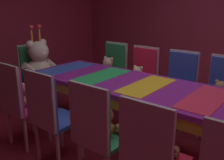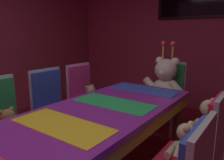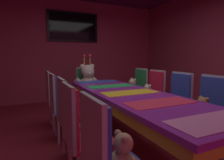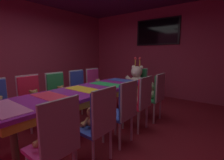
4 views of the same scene
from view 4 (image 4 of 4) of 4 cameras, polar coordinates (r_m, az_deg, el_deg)
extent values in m
plane|color=maroon|center=(3.17, -9.29, -16.51)|extent=(7.90, 7.90, 0.00)
cube|color=#99334C|center=(5.53, 15.78, 9.26)|extent=(5.20, 0.12, 2.80)
cube|color=#99334C|center=(5.10, -30.20, 8.37)|extent=(0.12, 6.40, 2.80)
cube|color=purple|center=(2.93, -9.66, -3.84)|extent=(0.90, 2.95, 0.05)
cube|color=gold|center=(2.95, -9.62, -5.25)|extent=(0.88, 2.89, 0.10)
cylinder|color=#4C3826|center=(3.82, 9.56, -6.45)|extent=(0.07, 0.07, 0.69)
cylinder|color=#4C3826|center=(2.11, -31.02, -21.44)|extent=(0.07, 0.07, 0.69)
cylinder|color=#4C3826|center=(4.22, 0.39, -4.78)|extent=(0.07, 0.07, 0.69)
cube|color=pink|center=(2.31, -33.59, -8.20)|extent=(0.77, 0.32, 0.01)
cube|color=#E52D4C|center=(2.56, -20.15, -5.58)|extent=(0.77, 0.32, 0.01)
cube|color=yellow|center=(2.93, -9.67, -3.30)|extent=(0.77, 0.32, 0.01)
cube|color=green|center=(3.37, -1.76, -1.50)|extent=(0.77, 0.32, 0.01)
cube|color=blue|center=(3.86, 4.22, -0.11)|extent=(0.77, 0.32, 0.01)
cylinder|color=#B2B2B7|center=(3.09, -30.87, -14.27)|extent=(0.04, 0.04, 0.42)
cylinder|color=#B2B2B7|center=(3.37, -32.90, -12.49)|extent=(0.04, 0.04, 0.42)
sphere|color=tan|center=(3.05, -34.67, -5.05)|extent=(0.05, 0.05, 0.05)
cylinder|color=tan|center=(3.07, -33.59, -7.96)|extent=(0.05, 0.12, 0.11)
cylinder|color=tan|center=(3.00, -33.75, -9.50)|extent=(0.06, 0.13, 0.06)
cube|color=red|center=(3.31, -25.74, -8.04)|extent=(0.40, 0.40, 0.04)
cube|color=red|center=(3.41, -27.41, -3.01)|extent=(0.05, 0.38, 0.50)
cube|color=#B2B2B7|center=(3.43, -27.56, -2.96)|extent=(0.03, 0.41, 0.55)
cylinder|color=#B2B2B7|center=(3.32, -21.67, -11.93)|extent=(0.04, 0.04, 0.42)
cylinder|color=#B2B2B7|center=(3.19, -26.76, -13.19)|extent=(0.04, 0.04, 0.42)
cylinder|color=#B2B2B7|center=(3.59, -24.30, -10.50)|extent=(0.04, 0.04, 0.42)
cylinder|color=#B2B2B7|center=(3.46, -29.08, -11.57)|extent=(0.04, 0.04, 0.42)
ellipsoid|color=olive|center=(3.29, -25.86, -6.45)|extent=(0.17, 0.17, 0.14)
sphere|color=olive|center=(3.24, -25.89, -4.40)|extent=(0.14, 0.14, 0.14)
sphere|color=#AE7747|center=(3.20, -25.51, -4.72)|extent=(0.05, 0.05, 0.05)
sphere|color=olive|center=(3.27, -25.26, -3.33)|extent=(0.05, 0.05, 0.05)
sphere|color=olive|center=(3.22, -26.90, -3.61)|extent=(0.05, 0.05, 0.05)
cylinder|color=olive|center=(3.29, -24.26, -6.08)|extent=(0.05, 0.12, 0.11)
cylinder|color=olive|center=(3.22, -26.97, -6.61)|extent=(0.05, 0.12, 0.11)
cylinder|color=olive|center=(3.22, -24.18, -7.50)|extent=(0.06, 0.13, 0.06)
cylinder|color=olive|center=(3.18, -25.63, -7.80)|extent=(0.06, 0.13, 0.06)
cube|color=#268C4C|center=(3.54, -17.60, -6.44)|extent=(0.40, 0.40, 0.04)
cube|color=#268C4C|center=(3.63, -19.42, -1.78)|extent=(0.05, 0.38, 0.50)
cube|color=#B2B2B7|center=(3.65, -19.60, -1.74)|extent=(0.03, 0.41, 0.55)
cylinder|color=#B2B2B7|center=(3.57, -13.80, -9.98)|extent=(0.04, 0.04, 0.42)
cylinder|color=#B2B2B7|center=(3.40, -18.11, -11.20)|extent=(0.04, 0.04, 0.42)
cylinder|color=#B2B2B7|center=(3.82, -16.80, -8.85)|extent=(0.04, 0.04, 0.42)
cylinder|color=#B2B2B7|center=(3.66, -20.96, -9.89)|extent=(0.04, 0.04, 0.42)
ellipsoid|color=olive|center=(3.52, -17.68, -4.97)|extent=(0.17, 0.17, 0.13)
sphere|color=olive|center=(3.48, -17.64, -3.10)|extent=(0.13, 0.13, 0.13)
sphere|color=#AE7747|center=(3.44, -17.20, -3.37)|extent=(0.05, 0.05, 0.05)
sphere|color=olive|center=(3.51, -17.14, -2.14)|extent=(0.05, 0.05, 0.05)
sphere|color=olive|center=(3.45, -18.50, -2.39)|extent=(0.05, 0.05, 0.05)
cylinder|color=olive|center=(3.53, -16.26, -4.62)|extent=(0.05, 0.12, 0.11)
cylinder|color=olive|center=(3.44, -18.51, -5.10)|extent=(0.05, 0.12, 0.11)
cylinder|color=olive|center=(3.47, -16.02, -5.87)|extent=(0.06, 0.12, 0.06)
cylinder|color=olive|center=(3.42, -17.22, -6.14)|extent=(0.06, 0.12, 0.06)
cube|color=#2D47B2|center=(3.91, -10.46, -4.67)|extent=(0.40, 0.40, 0.04)
cube|color=#2D47B2|center=(3.99, -12.29, -0.48)|extent=(0.05, 0.38, 0.50)
cube|color=#B2B2B7|center=(4.01, -12.49, -0.45)|extent=(0.03, 0.41, 0.55)
cylinder|color=#B2B2B7|center=(3.96, -7.07, -7.84)|extent=(0.04, 0.04, 0.42)
cylinder|color=#B2B2B7|center=(3.76, -10.57, -8.91)|extent=(0.04, 0.04, 0.42)
cylinder|color=#B2B2B7|center=(4.19, -10.18, -6.97)|extent=(0.04, 0.04, 0.42)
cylinder|color=#B2B2B7|center=(3.99, -13.64, -7.91)|extent=(0.04, 0.04, 0.42)
cube|color=#CC338C|center=(4.27, -5.05, -3.35)|extent=(0.40, 0.40, 0.04)
cube|color=#CC338C|center=(4.35, -6.84, 0.46)|extent=(0.05, 0.38, 0.50)
cube|color=#B2B2B7|center=(4.36, -7.04, 0.49)|extent=(0.03, 0.41, 0.55)
cylinder|color=#B2B2B7|center=(4.34, -2.00, -6.24)|extent=(0.04, 0.04, 0.42)
cylinder|color=#B2B2B7|center=(4.11, -4.90, -7.17)|extent=(0.04, 0.04, 0.42)
cylinder|color=#B2B2B7|center=(4.55, -5.10, -5.55)|extent=(0.04, 0.04, 0.42)
cylinder|color=#B2B2B7|center=(4.33, -8.02, -6.38)|extent=(0.04, 0.04, 0.42)
ellipsoid|color=tan|center=(4.25, -5.07, -2.14)|extent=(0.16, 0.16, 0.13)
sphere|color=tan|center=(4.22, -4.95, -0.59)|extent=(0.13, 0.13, 0.13)
sphere|color=tan|center=(4.19, -4.50, -0.79)|extent=(0.05, 0.05, 0.05)
sphere|color=tan|center=(4.26, -4.65, 0.17)|extent=(0.05, 0.05, 0.05)
sphere|color=tan|center=(4.19, -5.56, 0.00)|extent=(0.05, 0.05, 0.05)
cylinder|color=tan|center=(4.29, -4.00, -1.85)|extent=(0.05, 0.12, 0.11)
cylinder|color=tan|center=(4.17, -5.50, -2.19)|extent=(0.05, 0.12, 0.11)
cylinder|color=tan|center=(4.22, -3.60, -2.81)|extent=(0.06, 0.12, 0.06)
cylinder|color=tan|center=(4.16, -4.40, -3.01)|extent=(0.06, 0.12, 0.06)
cube|color=#CC338C|center=(1.85, -20.98, -21.75)|extent=(0.40, 0.40, 0.04)
cube|color=#CC338C|center=(1.59, -18.09, -16.00)|extent=(0.05, 0.38, 0.50)
cube|color=#B2B2B7|center=(1.57, -17.63, -16.25)|extent=(0.03, 0.41, 0.55)
cylinder|color=#B2B2B7|center=(2.16, -19.02, -23.96)|extent=(0.04, 0.04, 0.42)
ellipsoid|color=#9E7247|center=(1.81, -21.17, -19.12)|extent=(0.17, 0.17, 0.14)
sphere|color=#9E7247|center=(1.76, -21.68, -15.36)|extent=(0.14, 0.14, 0.14)
sphere|color=tan|center=(1.80, -22.44, -15.17)|extent=(0.05, 0.05, 0.05)
sphere|color=#9E7247|center=(1.71, -23.07, -14.38)|extent=(0.05, 0.05, 0.05)
sphere|color=#9E7247|center=(1.75, -20.02, -13.54)|extent=(0.05, 0.05, 0.05)
cylinder|color=#9E7247|center=(1.79, -24.32, -19.07)|extent=(0.05, 0.12, 0.11)
cylinder|color=#9E7247|center=(1.86, -19.40, -17.57)|extent=(0.05, 0.12, 0.11)
cylinder|color=#9E7247|center=(1.90, -24.19, -19.46)|extent=(0.06, 0.13, 0.06)
cylinder|color=#9E7247|center=(1.93, -21.67, -18.71)|extent=(0.06, 0.13, 0.06)
cube|color=#2D47B2|center=(2.15, -6.75, -16.58)|extent=(0.40, 0.40, 0.04)
cube|color=#2D47B2|center=(1.93, -3.04, -10.91)|extent=(0.05, 0.38, 0.50)
cube|color=#B2B2B7|center=(1.92, -2.55, -11.05)|extent=(0.03, 0.41, 0.55)
cylinder|color=#B2B2B7|center=(2.27, -0.48, -21.61)|extent=(0.04, 0.04, 0.42)
cylinder|color=#B2B2B7|center=(2.07, -6.59, -25.08)|extent=(0.04, 0.04, 0.42)
cylinder|color=#B2B2B7|center=(2.46, -6.66, -19.10)|extent=(0.04, 0.04, 0.42)
cylinder|color=#B2B2B7|center=(2.27, -12.79, -21.83)|extent=(0.04, 0.04, 0.42)
ellipsoid|color=#9E7247|center=(2.11, -6.80, -14.32)|extent=(0.17, 0.17, 0.13)
sphere|color=#9E7247|center=(2.08, -7.16, -11.19)|extent=(0.13, 0.13, 0.13)
sphere|color=tan|center=(2.11, -8.03, -11.16)|extent=(0.05, 0.05, 0.05)
sphere|color=#9E7247|center=(2.02, -7.91, -10.34)|extent=(0.05, 0.05, 0.05)
sphere|color=#9E7247|center=(2.08, -5.92, -9.65)|extent=(0.05, 0.05, 0.05)
cylinder|color=#9E7247|center=(2.08, -9.15, -14.39)|extent=(0.05, 0.12, 0.11)
cylinder|color=#9E7247|center=(2.18, -5.89, -13.11)|extent=(0.05, 0.12, 0.11)
cylinder|color=#9E7247|center=(2.17, -9.70, -14.95)|extent=(0.06, 0.12, 0.06)
cylinder|color=#9E7247|center=(2.23, -7.99, -14.28)|extent=(0.06, 0.12, 0.06)
cube|color=#2D47B2|center=(2.54, 1.97, -12.31)|extent=(0.40, 0.40, 0.04)
cube|color=#2D47B2|center=(2.36, 5.57, -7.15)|extent=(0.05, 0.38, 0.50)
cube|color=#B2B2B7|center=(2.35, 6.02, -7.24)|extent=(0.03, 0.41, 0.55)
cylinder|color=#B2B2B7|center=(2.68, 6.94, -16.60)|extent=(0.04, 0.04, 0.42)
cylinder|color=#B2B2B7|center=(2.44, 2.80, -19.30)|extent=(0.04, 0.04, 0.42)
cylinder|color=#B2B2B7|center=(2.84, 1.22, -14.95)|extent=(0.04, 0.04, 0.42)
cylinder|color=#B2B2B7|center=(2.61, -3.20, -17.21)|extent=(0.04, 0.04, 0.42)
cube|color=red|center=(3.01, 8.20, -8.92)|extent=(0.40, 0.40, 0.04)
cube|color=red|center=(2.85, 11.47, -4.38)|extent=(0.05, 0.38, 0.50)
cube|color=#B2B2B7|center=(2.84, 11.86, -4.44)|extent=(0.03, 0.41, 0.55)
cylinder|color=#B2B2B7|center=(3.15, 12.18, -12.63)|extent=(0.04, 0.04, 0.42)
cylinder|color=#B2B2B7|center=(2.89, 9.29, -14.65)|extent=(0.04, 0.04, 0.42)
cylinder|color=#B2B2B7|center=(3.29, 7.07, -11.51)|extent=(0.04, 0.04, 0.42)
cylinder|color=#B2B2B7|center=(3.04, 3.86, -13.27)|extent=(0.04, 0.04, 0.42)
ellipsoid|color=beige|center=(2.98, 8.25, -7.16)|extent=(0.17, 0.17, 0.14)
sphere|color=beige|center=(2.95, 8.05, -4.80)|extent=(0.14, 0.14, 0.14)
sphere|color=#FDDCAD|center=(2.98, 7.26, -4.87)|extent=(0.05, 0.05, 0.05)
sphere|color=beige|center=(2.89, 7.81, -4.05)|extent=(0.05, 0.05, 0.05)
sphere|color=beige|center=(2.98, 8.82, -3.68)|extent=(0.05, 0.05, 0.05)
cylinder|color=beige|center=(2.92, 6.79, -7.19)|extent=(0.05, 0.12, 0.11)
cylinder|color=beige|center=(3.06, 8.48, -6.43)|extent=(0.05, 0.12, 0.11)
cylinder|color=beige|center=(3.01, 5.92, -7.87)|extent=(0.06, 0.13, 0.06)
cylinder|color=beige|center=(3.08, 6.83, -7.46)|extent=(0.06, 0.13, 0.06)
cube|color=#268C4C|center=(3.48, 13.43, -6.55)|extent=(0.40, 0.40, 0.04)
cube|color=#268C4C|center=(3.34, 16.40, -2.54)|extent=(0.05, 0.38, 0.50)
cube|color=#B2B2B7|center=(3.34, 16.75, -2.59)|extent=(0.03, 0.41, 0.55)
cylinder|color=#B2B2B7|center=(3.63, 16.70, -9.83)|extent=(0.04, 0.04, 0.42)
cylinder|color=#B2B2B7|center=(3.35, 14.64, -11.38)|extent=(0.04, 0.04, 0.42)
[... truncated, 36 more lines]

